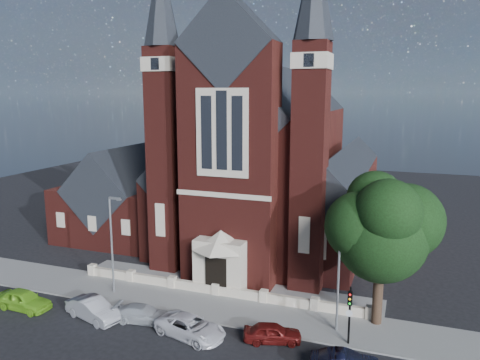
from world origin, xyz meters
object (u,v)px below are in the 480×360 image
(street_lamp_left, at_px, (112,239))
(street_lamp_right, at_px, (340,268))
(street_tree, at_px, (383,231))
(church, at_px, (274,166))
(traffic_signal, at_px, (350,308))
(parish_hall, at_px, (126,201))
(car_lime_van, at_px, (24,300))
(car_silver_a, at_px, (93,309))
(car_white_suv, at_px, (190,327))
(car_silver_b, at_px, (143,314))
(car_dark_red, at_px, (272,333))

(street_lamp_left, distance_m, street_lamp_right, 18.00)
(street_lamp_left, xyz_separation_m, street_lamp_right, (18.00, 0.00, 0.00))
(street_tree, bearing_deg, church, 126.17)
(street_lamp_left, xyz_separation_m, traffic_signal, (18.91, -1.57, -2.02))
(church, distance_m, parish_hall, 17.26)
(parish_hall, height_order, car_lime_van, parish_hall)
(car_silver_a, bearing_deg, car_white_suv, -72.62)
(car_white_suv, bearing_deg, church, 16.82)
(car_silver_b, height_order, car_dark_red, car_dark_red)
(car_silver_a, distance_m, car_white_suv, 7.68)
(church, distance_m, street_tree, 21.38)
(street_tree, xyz_separation_m, car_silver_b, (-15.80, -5.09, -6.35))
(street_lamp_left, bearing_deg, traffic_signal, -4.76)
(traffic_signal, xyz_separation_m, car_white_suv, (-10.08, -2.52, -1.88))
(street_tree, distance_m, street_lamp_left, 20.71)
(church, relative_size, street_tree, 3.26)
(car_silver_b, height_order, car_white_suv, car_white_suv)
(car_lime_van, height_order, car_silver_b, car_lime_van)
(street_lamp_right, distance_m, car_silver_b, 14.28)
(church, bearing_deg, street_tree, -53.83)
(street_tree, xyz_separation_m, street_lamp_right, (-2.51, -1.71, -2.36))
(street_tree, bearing_deg, car_white_suv, -153.59)
(traffic_signal, bearing_deg, car_silver_b, -172.76)
(street_tree, relative_size, street_lamp_right, 1.32)
(church, distance_m, street_lamp_right, 21.76)
(car_silver_b, xyz_separation_m, car_white_suv, (4.12, -0.71, 0.09))
(car_lime_van, relative_size, car_dark_red, 1.17)
(traffic_signal, height_order, car_dark_red, traffic_signal)
(street_tree, relative_size, car_lime_van, 2.41)
(street_tree, xyz_separation_m, car_lime_van, (-25.31, -6.46, -6.20))
(street_lamp_left, bearing_deg, car_lime_van, -135.29)
(parish_hall, bearing_deg, car_silver_a, -63.17)
(street_lamp_left, height_order, car_dark_red, street_lamp_left)
(parish_hall, height_order, car_silver_b, parish_hall)
(church, xyz_separation_m, parish_hall, (-16.00, -4.94, -4.17))
(traffic_signal, bearing_deg, car_dark_red, -165.05)
(traffic_signal, height_order, car_lime_van, traffic_signal)
(street_tree, bearing_deg, car_silver_a, -162.86)
(street_lamp_left, height_order, street_lamp_right, same)
(street_tree, relative_size, car_white_suv, 2.12)
(church, distance_m, car_silver_a, 25.28)
(traffic_signal, bearing_deg, street_lamp_right, 120.01)
(church, xyz_separation_m, car_dark_red, (6.26, -21.78, -7.54))
(street_tree, relative_size, street_lamp_left, 1.32)
(street_lamp_right, height_order, traffic_signal, street_lamp_right)
(car_white_suv, bearing_deg, car_dark_red, -62.28)
(parish_hall, distance_m, car_silver_a, 20.72)
(parish_hall, bearing_deg, street_lamp_left, -59.98)
(church, relative_size, traffic_signal, 8.72)
(car_silver_a, bearing_deg, car_silver_b, -59.97)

